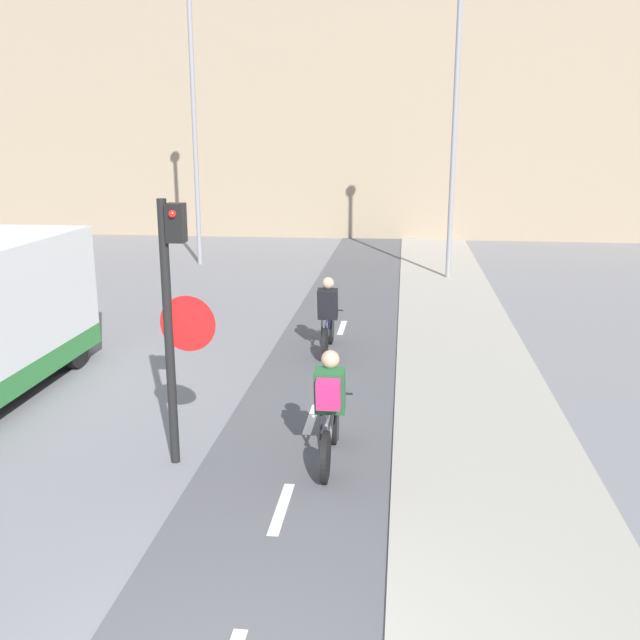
# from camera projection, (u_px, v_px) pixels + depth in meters

# --- Properties ---
(building_row_background) EXTENTS (60.00, 5.20, 11.86)m
(building_row_background) POSITION_uv_depth(u_px,v_px,m) (378.00, 84.00, 28.76)
(building_row_background) COLOR gray
(building_row_background) RESTS_ON ground_plane
(traffic_light_pole) EXTENTS (0.67, 0.25, 3.21)m
(traffic_light_pole) POSITION_uv_depth(u_px,v_px,m) (174.00, 305.00, 8.26)
(traffic_light_pole) COLOR black
(traffic_light_pole) RESTS_ON ground_plane
(street_lamp_far) EXTENTS (0.36, 0.36, 8.04)m
(street_lamp_far) POSITION_uv_depth(u_px,v_px,m) (193.00, 104.00, 21.22)
(street_lamp_far) COLOR gray
(street_lamp_far) RESTS_ON ground_plane
(street_lamp_sidewalk) EXTENTS (0.36, 0.36, 7.99)m
(street_lamp_sidewalk) POSITION_uv_depth(u_px,v_px,m) (456.00, 101.00, 18.85)
(street_lamp_sidewalk) COLOR gray
(street_lamp_sidewalk) RESTS_ON ground_plane
(cyclist_near) EXTENTS (0.46, 1.70, 1.44)m
(cyclist_near) POSITION_uv_depth(u_px,v_px,m) (330.00, 410.00, 8.55)
(cyclist_near) COLOR black
(cyclist_near) RESTS_ON ground_plane
(cyclist_far) EXTENTS (0.46, 1.66, 1.42)m
(cyclist_far) POSITION_uv_depth(u_px,v_px,m) (328.00, 318.00, 13.04)
(cyclist_far) COLOR black
(cyclist_far) RESTS_ON ground_plane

